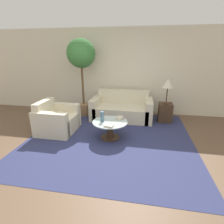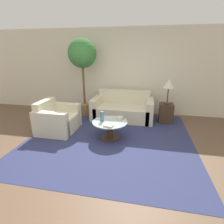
{
  "view_description": "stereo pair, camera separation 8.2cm",
  "coord_description": "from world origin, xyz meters",
  "px_view_note": "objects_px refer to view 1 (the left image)",
  "views": [
    {
      "loc": [
        0.77,
        -2.95,
        1.89
      ],
      "look_at": [
        0.1,
        0.89,
        0.55
      ],
      "focal_mm": 28.0,
      "sensor_mm": 36.0,
      "label": 1
    },
    {
      "loc": [
        0.85,
        -2.94,
        1.89
      ],
      "look_at": [
        0.1,
        0.89,
        0.55
      ],
      "focal_mm": 28.0,
      "sensor_mm": 36.0,
      "label": 2
    }
  ],
  "objects_px": {
    "book_stack": "(109,126)",
    "sofa_main": "(122,109)",
    "coffee_table": "(110,127)",
    "table_lamp": "(168,84)",
    "potted_plant": "(81,58)",
    "armchair": "(56,121)",
    "bowl": "(120,118)",
    "vase": "(102,117)"
  },
  "relations": [
    {
      "from": "armchair",
      "to": "potted_plant",
      "type": "height_order",
      "value": "potted_plant"
    },
    {
      "from": "sofa_main",
      "to": "coffee_table",
      "type": "relative_size",
      "value": 2.2
    },
    {
      "from": "vase",
      "to": "bowl",
      "type": "xyz_separation_m",
      "value": [
        0.37,
        0.2,
        -0.09
      ]
    },
    {
      "from": "potted_plant",
      "to": "bowl",
      "type": "distance_m",
      "value": 2.21
    },
    {
      "from": "sofa_main",
      "to": "table_lamp",
      "type": "xyz_separation_m",
      "value": [
        1.24,
        -0.06,
        0.81
      ]
    },
    {
      "from": "coffee_table",
      "to": "potted_plant",
      "type": "bearing_deg",
      "value": 128.02
    },
    {
      "from": "coffee_table",
      "to": "book_stack",
      "type": "distance_m",
      "value": 0.33
    },
    {
      "from": "book_stack",
      "to": "sofa_main",
      "type": "bearing_deg",
      "value": 102.03
    },
    {
      "from": "armchair",
      "to": "potted_plant",
      "type": "xyz_separation_m",
      "value": [
        0.31,
        1.26,
        1.47
      ]
    },
    {
      "from": "potted_plant",
      "to": "book_stack",
      "type": "height_order",
      "value": "potted_plant"
    },
    {
      "from": "bowl",
      "to": "vase",
      "type": "bearing_deg",
      "value": -151.81
    },
    {
      "from": "vase",
      "to": "bowl",
      "type": "distance_m",
      "value": 0.43
    },
    {
      "from": "table_lamp",
      "to": "potted_plant",
      "type": "distance_m",
      "value": 2.54
    },
    {
      "from": "sofa_main",
      "to": "bowl",
      "type": "relative_size",
      "value": 9.88
    },
    {
      "from": "coffee_table",
      "to": "sofa_main",
      "type": "bearing_deg",
      "value": 85.35
    },
    {
      "from": "table_lamp",
      "to": "book_stack",
      "type": "height_order",
      "value": "table_lamp"
    },
    {
      "from": "table_lamp",
      "to": "book_stack",
      "type": "xyz_separation_m",
      "value": [
        -1.33,
        -1.59,
        -0.65
      ]
    },
    {
      "from": "sofa_main",
      "to": "armchair",
      "type": "height_order",
      "value": "sofa_main"
    },
    {
      "from": "potted_plant",
      "to": "bowl",
      "type": "bearing_deg",
      "value": -43.61
    },
    {
      "from": "coffee_table",
      "to": "table_lamp",
      "type": "xyz_separation_m",
      "value": [
        1.35,
        1.3,
        0.81
      ]
    },
    {
      "from": "book_stack",
      "to": "coffee_table",
      "type": "bearing_deg",
      "value": 110.36
    },
    {
      "from": "sofa_main",
      "to": "coffee_table",
      "type": "height_order",
      "value": "sofa_main"
    },
    {
      "from": "potted_plant",
      "to": "armchair",
      "type": "bearing_deg",
      "value": -103.89
    },
    {
      "from": "coffee_table",
      "to": "book_stack",
      "type": "bearing_deg",
      "value": -84.57
    },
    {
      "from": "armchair",
      "to": "bowl",
      "type": "relative_size",
      "value": 5.43
    },
    {
      "from": "armchair",
      "to": "coffee_table",
      "type": "xyz_separation_m",
      "value": [
        1.41,
        -0.15,
        -0.01
      ]
    },
    {
      "from": "armchair",
      "to": "book_stack",
      "type": "xyz_separation_m",
      "value": [
        1.43,
        -0.43,
        0.15
      ]
    },
    {
      "from": "book_stack",
      "to": "potted_plant",
      "type": "bearing_deg",
      "value": 138.57
    },
    {
      "from": "table_lamp",
      "to": "vase",
      "type": "relative_size",
      "value": 2.95
    },
    {
      "from": "sofa_main",
      "to": "armchair",
      "type": "xyz_separation_m",
      "value": [
        -1.52,
        -1.21,
        0.01
      ]
    },
    {
      "from": "coffee_table",
      "to": "book_stack",
      "type": "height_order",
      "value": "book_stack"
    },
    {
      "from": "sofa_main",
      "to": "armchair",
      "type": "bearing_deg",
      "value": -141.33
    },
    {
      "from": "table_lamp",
      "to": "bowl",
      "type": "relative_size",
      "value": 3.88
    },
    {
      "from": "table_lamp",
      "to": "coffee_table",
      "type": "bearing_deg",
      "value": -136.13
    },
    {
      "from": "potted_plant",
      "to": "sofa_main",
      "type": "bearing_deg",
      "value": -1.96
    },
    {
      "from": "sofa_main",
      "to": "bowl",
      "type": "xyz_separation_m",
      "value": [
        0.08,
        -1.19,
        0.17
      ]
    },
    {
      "from": "sofa_main",
      "to": "potted_plant",
      "type": "distance_m",
      "value": 1.91
    },
    {
      "from": "table_lamp",
      "to": "potted_plant",
      "type": "xyz_separation_m",
      "value": [
        -2.45,
        0.1,
        0.67
      ]
    },
    {
      "from": "armchair",
      "to": "coffee_table",
      "type": "height_order",
      "value": "armchair"
    },
    {
      "from": "armchair",
      "to": "coffee_table",
      "type": "bearing_deg",
      "value": -95.37
    },
    {
      "from": "table_lamp",
      "to": "book_stack",
      "type": "bearing_deg",
      "value": -129.87
    },
    {
      "from": "table_lamp",
      "to": "bowl",
      "type": "xyz_separation_m",
      "value": [
        -1.16,
        -1.13,
        -0.64
      ]
    }
  ]
}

